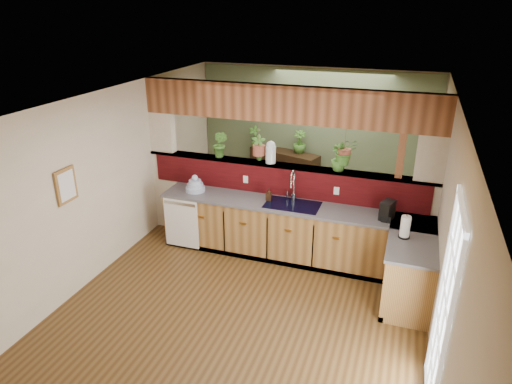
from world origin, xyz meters
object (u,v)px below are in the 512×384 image
(dish_stack, at_px, (195,186))
(glass_jar, at_px, (271,152))
(shelving_console, at_px, (284,174))
(soap_dispenser, at_px, (269,194))
(faucet, at_px, (293,184))
(coffee_maker, at_px, (387,211))
(paper_towel, at_px, (405,227))

(dish_stack, height_order, glass_jar, glass_jar)
(shelving_console, bearing_deg, soap_dispenser, -62.75)
(faucet, xyz_separation_m, coffee_maker, (1.41, -0.20, -0.14))
(soap_dispenser, distance_m, coffee_maker, 1.76)
(paper_towel, height_order, shelving_console, paper_towel)
(glass_jar, bearing_deg, faucet, -27.71)
(soap_dispenser, xyz_separation_m, coffee_maker, (1.76, -0.10, 0.03))
(faucet, height_order, dish_stack, faucet)
(dish_stack, bearing_deg, soap_dispenser, 1.60)
(glass_jar, height_order, shelving_console, glass_jar)
(shelving_console, bearing_deg, coffee_maker, -29.88)
(coffee_maker, bearing_deg, shelving_console, 153.13)
(soap_dispenser, height_order, paper_towel, paper_towel)
(soap_dispenser, height_order, glass_jar, glass_jar)
(coffee_maker, relative_size, glass_jar, 0.77)
(paper_towel, distance_m, glass_jar, 2.33)
(faucet, height_order, coffee_maker, faucet)
(soap_dispenser, xyz_separation_m, paper_towel, (2.01, -0.57, 0.05))
(faucet, distance_m, dish_stack, 1.59)
(glass_jar, xyz_separation_m, shelving_console, (-0.30, 1.90, -1.07))
(dish_stack, bearing_deg, glass_jar, 17.42)
(dish_stack, distance_m, glass_jar, 1.34)
(dish_stack, relative_size, coffee_maker, 1.16)
(coffee_maker, bearing_deg, dish_stack, -160.73)
(faucet, bearing_deg, glass_jar, 152.29)
(faucet, distance_m, paper_towel, 1.80)
(coffee_maker, bearing_deg, paper_towel, -40.70)
(coffee_maker, height_order, paper_towel, paper_towel)
(soap_dispenser, bearing_deg, coffee_maker, -3.22)
(paper_towel, xyz_separation_m, shelving_console, (-2.40, 2.79, -0.54))
(dish_stack, bearing_deg, shelving_console, 69.52)
(soap_dispenser, bearing_deg, paper_towel, -15.72)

